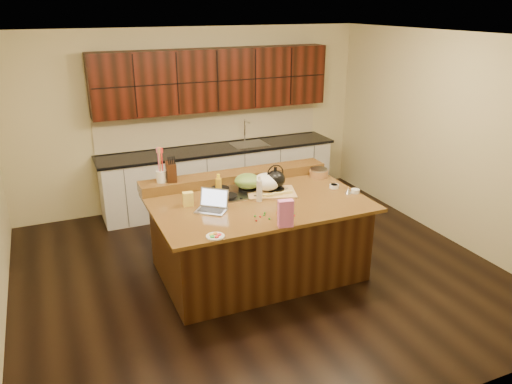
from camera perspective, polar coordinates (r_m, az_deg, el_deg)
name	(u,v)px	position (r m, az deg, el deg)	size (l,w,h in m)	color
room	(258,164)	(5.53, 0.21, 3.22)	(5.52, 5.02, 2.72)	black
island	(258,236)	(5.86, 0.20, -5.06)	(2.40, 1.60, 0.92)	black
back_ledge	(235,177)	(6.26, -2.37, 1.78)	(2.40, 0.30, 0.12)	black
cooktop	(248,190)	(5.93, -0.96, 0.21)	(0.92, 0.52, 0.05)	gray
back_counter	(218,144)	(7.73, -4.39, 5.48)	(3.70, 0.66, 2.40)	silver
kettle	(275,179)	(5.88, 2.22, 1.46)	(0.24, 0.24, 0.21)	black
green_bowl	(248,181)	(5.89, -0.97, 1.26)	(0.31, 0.31, 0.17)	#54772F
laptop	(213,205)	(5.41, -4.99, -1.45)	(0.41, 0.40, 0.22)	#B7B7BC
oil_bottle	(219,190)	(5.61, -4.29, 0.25)	(0.07, 0.07, 0.27)	gold
vinegar_bottle	(259,191)	(5.60, 0.38, 0.13)	(0.06, 0.06, 0.25)	silver
wooden_tray	(268,184)	(5.88, 1.38, 0.90)	(0.65, 0.56, 0.23)	tan
ramekin_a	(355,191)	(6.00, 11.29, 0.11)	(0.10, 0.10, 0.04)	white
ramekin_b	(335,186)	(6.11, 8.98, 0.66)	(0.10, 0.10, 0.04)	white
ramekin_c	(334,186)	(6.10, 8.86, 0.65)	(0.10, 0.10, 0.04)	white
strainer_bowl	(319,173)	(6.47, 7.19, 2.13)	(0.24, 0.24, 0.09)	#996B3F
kitchen_timer	(348,191)	(5.96, 10.50, 0.16)	(0.08, 0.08, 0.07)	silver
pink_bag	(286,213)	(4.97, 3.40, -2.46)	(0.15, 0.08, 0.28)	pink
candy_plate	(215,236)	(4.82, -4.68, -5.06)	(0.18, 0.18, 0.01)	white
package_box	(188,199)	(5.54, -7.78, -0.80)	(0.11, 0.08, 0.16)	#EDD353
utensil_crock	(162,176)	(5.97, -10.74, 1.76)	(0.12, 0.12, 0.14)	white
knife_block	(171,172)	(5.98, -9.68, 2.30)	(0.11, 0.18, 0.22)	black
gumdrop_0	(277,213)	(5.32, 2.47, -2.37)	(0.02, 0.02, 0.02)	red
gumdrop_1	(281,215)	(5.27, 2.88, -2.63)	(0.02, 0.02, 0.02)	#198C26
gumdrop_2	(290,217)	(5.23, 3.96, -2.82)	(0.02, 0.02, 0.02)	red
gumdrop_3	(269,219)	(5.17, 1.54, -3.07)	(0.02, 0.02, 0.02)	#198C26
gumdrop_4	(284,214)	(5.28, 3.19, -2.55)	(0.02, 0.02, 0.02)	red
gumdrop_5	(255,216)	(5.23, -0.11, -2.77)	(0.02, 0.02, 0.02)	#198C26
gumdrop_6	(294,216)	(5.26, 4.39, -2.70)	(0.02, 0.02, 0.02)	red
gumdrop_7	(265,213)	(5.31, 1.00, -2.40)	(0.02, 0.02, 0.02)	#198C26
gumdrop_8	(260,217)	(5.22, 0.49, -2.82)	(0.02, 0.02, 0.02)	red
gumdrop_9	(294,213)	(5.32, 4.33, -2.42)	(0.02, 0.02, 0.02)	#198C26
gumdrop_10	(278,217)	(5.21, 2.54, -2.89)	(0.02, 0.02, 0.02)	red
gumdrop_11	(264,215)	(5.26, 0.93, -2.65)	(0.02, 0.02, 0.02)	#198C26
gumdrop_12	(256,220)	(5.13, 0.04, -3.28)	(0.02, 0.02, 0.02)	red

